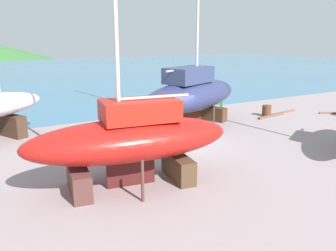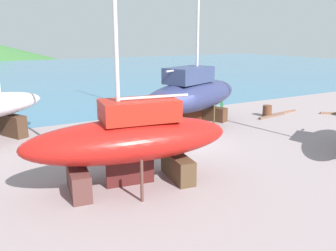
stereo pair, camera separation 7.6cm
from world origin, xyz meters
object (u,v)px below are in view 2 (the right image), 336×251
at_px(sailboat_large_starboard, 192,94).
at_px(sailboat_mid_port, 131,139).
at_px(barrel_tipped_center, 267,111).
at_px(worker, 222,100).

distance_m(sailboat_large_starboard, sailboat_mid_port, 10.25).
height_order(sailboat_large_starboard, barrel_tipped_center, sailboat_large_starboard).
distance_m(sailboat_mid_port, worker, 16.25).
bearing_deg(sailboat_mid_port, barrel_tipped_center, -146.60).
xyz_separation_m(sailboat_mid_port, barrel_tipped_center, (14.20, 6.57, -1.56)).
bearing_deg(sailboat_mid_port, sailboat_large_starboard, -129.02).
bearing_deg(sailboat_large_starboard, barrel_tipped_center, -24.70).
height_order(sailboat_large_starboard, worker, sailboat_large_starboard).
relative_size(sailboat_large_starboard, barrel_tipped_center, 20.00).
height_order(sailboat_mid_port, barrel_tipped_center, sailboat_mid_port).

